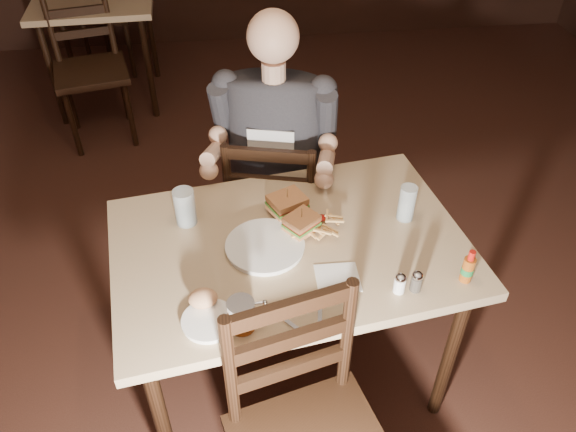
{
  "coord_description": "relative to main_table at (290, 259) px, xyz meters",
  "views": [
    {
      "loc": [
        -0.26,
        -1.51,
        2.1
      ],
      "look_at": [
        -0.08,
        -0.05,
        0.85
      ],
      "focal_mm": 35.0,
      "sensor_mm": 36.0,
      "label": 1
    }
  ],
  "objects": [
    {
      "name": "bg_table",
      "position": [
        -1.02,
        2.6,
        -0.01
      ],
      "size": [
        0.83,
        0.83,
        0.77
      ],
      "rotation": [
        0.0,
        0.0,
        0.04
      ],
      "color": "tan",
      "rests_on": "ground"
    },
    {
      "name": "diner",
      "position": [
        -0.0,
        0.53,
        0.23
      ],
      "size": [
        0.61,
        0.53,
        0.91
      ],
      "primitive_type": null,
      "rotation": [
        0.0,
        0.0,
        -0.25
      ],
      "color": "#29292E",
      "rests_on": "chair_far"
    },
    {
      "name": "chair_far",
      "position": [
        0.01,
        0.57,
        -0.24
      ],
      "size": [
        0.52,
        0.55,
        0.91
      ],
      "primitive_type": null,
      "rotation": [
        0.0,
        0.0,
        2.89
      ],
      "color": "black",
      "rests_on": "ground"
    },
    {
      "name": "napkin",
      "position": [
        0.13,
        -0.19,
        0.08
      ],
      "size": [
        0.14,
        0.13,
        0.0
      ],
      "primitive_type": "cube",
      "rotation": [
        0.0,
        0.0,
        -0.03
      ],
      "color": "white",
      "rests_on": "main_table"
    },
    {
      "name": "syrup_dispenser",
      "position": [
        -0.19,
        -0.34,
        0.13
      ],
      "size": [
        0.09,
        0.09,
        0.11
      ],
      "primitive_type": null,
      "rotation": [
        0.0,
        0.0,
        0.14
      ],
      "color": "#924310",
      "rests_on": "main_table"
    },
    {
      "name": "sandwich_right",
      "position": [
        0.05,
        0.05,
        0.14
      ],
      "size": [
        0.14,
        0.14,
        0.1
      ],
      "primitive_type": null,
      "rotation": [
        0.0,
        0.0,
        0.65
      ],
      "color": "#DA8E52",
      "rests_on": "dinner_plate"
    },
    {
      "name": "bg_chair_near",
      "position": [
        -1.02,
        2.05,
        -0.21
      ],
      "size": [
        0.54,
        0.57,
        0.97
      ],
      "primitive_type": null,
      "rotation": [
        0.0,
        0.0,
        0.22
      ],
      "color": "black",
      "rests_on": "ground"
    },
    {
      "name": "room_shell",
      "position": [
        0.08,
        0.1,
        0.71
      ],
      "size": [
        7.0,
        7.0,
        7.0
      ],
      "color": "black",
      "rests_on": "ground"
    },
    {
      "name": "glass_right",
      "position": [
        0.43,
        0.08,
        0.15
      ],
      "size": [
        0.07,
        0.07,
        0.14
      ],
      "primitive_type": "cylinder",
      "rotation": [
        0.0,
        0.0,
        0.14
      ],
      "color": "silver",
      "rests_on": "main_table"
    },
    {
      "name": "pepper_shaker",
      "position": [
        0.37,
        -0.26,
        0.11
      ],
      "size": [
        0.04,
        0.04,
        0.07
      ],
      "primitive_type": null,
      "rotation": [
        0.0,
        0.0,
        0.14
      ],
      "color": "#38332D",
      "rests_on": "main_table"
    },
    {
      "name": "main_table",
      "position": [
        0.0,
        0.0,
        0.0
      ],
      "size": [
        1.32,
        0.97,
        0.77
      ],
      "rotation": [
        0.0,
        0.0,
        0.14
      ],
      "color": "tan",
      "rests_on": "ground"
    },
    {
      "name": "bread_roll",
      "position": [
        -0.3,
        -0.25,
        0.12
      ],
      "size": [
        0.1,
        0.09,
        0.05
      ],
      "primitive_type": "ellipsoid",
      "rotation": [
        0.0,
        0.0,
        0.14
      ],
      "color": "tan",
      "rests_on": "side_plate"
    },
    {
      "name": "side_plate",
      "position": [
        -0.28,
        -0.32,
        0.09
      ],
      "size": [
        0.18,
        0.18,
        0.01
      ],
      "primitive_type": "cylinder",
      "rotation": [
        0.0,
        0.0,
        0.14
      ],
      "color": "white",
      "rests_on": "main_table"
    },
    {
      "name": "bg_chair_far",
      "position": [
        -1.02,
        3.15,
        -0.22
      ],
      "size": [
        0.54,
        0.57,
        0.94
      ],
      "primitive_type": null,
      "rotation": [
        0.0,
        0.0,
        2.88
      ],
      "color": "black",
      "rests_on": "ground"
    },
    {
      "name": "sandwich_left",
      "position": [
        0.01,
        0.16,
        0.15
      ],
      "size": [
        0.16,
        0.15,
        0.1
      ],
      "primitive_type": null,
      "rotation": [
        0.0,
        0.0,
        0.43
      ],
      "color": "#DA8E52",
      "rests_on": "dinner_plate"
    },
    {
      "name": "hot_sauce",
      "position": [
        0.54,
        -0.24,
        0.14
      ],
      "size": [
        0.04,
        0.04,
        0.13
      ],
      "primitive_type": null,
      "rotation": [
        0.0,
        0.0,
        0.14
      ],
      "color": "#924310",
      "rests_on": "main_table"
    },
    {
      "name": "fries_pile",
      "position": [
        0.11,
        0.04,
        0.11
      ],
      "size": [
        0.24,
        0.19,
        0.04
      ],
      "primitive_type": null,
      "rotation": [
        0.0,
        0.0,
        0.14
      ],
      "color": "#F4B864",
      "rests_on": "dinner_plate"
    },
    {
      "name": "salt_shaker",
      "position": [
        0.31,
        -0.26,
        0.11
      ],
      "size": [
        0.04,
        0.04,
        0.07
      ],
      "primitive_type": null,
      "rotation": [
        0.0,
        0.0,
        0.14
      ],
      "color": "white",
      "rests_on": "main_table"
    },
    {
      "name": "fork",
      "position": [
        0.05,
        -0.32,
        0.09
      ],
      "size": [
        0.04,
        0.17,
        0.01
      ],
      "primitive_type": "cube",
      "rotation": [
        0.0,
        0.0,
        -0.19
      ],
      "color": "silver",
      "rests_on": "napkin"
    },
    {
      "name": "dinner_plate",
      "position": [
        -0.09,
        -0.02,
        0.09
      ],
      "size": [
        0.3,
        0.3,
        0.02
      ],
      "primitive_type": "cylinder",
      "rotation": [
        0.0,
        0.0,
        0.14
      ],
      "color": "white",
      "rests_on": "main_table"
    },
    {
      "name": "ketchup_dollop",
      "position": [
        0.13,
        0.09,
        0.1
      ],
      "size": [
        0.04,
        0.04,
        0.01
      ],
      "primitive_type": "ellipsoid",
      "rotation": [
        0.0,
        0.0,
        0.14
      ],
      "color": "maroon",
      "rests_on": "dinner_plate"
    },
    {
      "name": "glass_left",
      "position": [
        -0.35,
        0.16,
        0.15
      ],
      "size": [
        0.09,
        0.09,
        0.14
      ],
      "primitive_type": "cylinder",
      "rotation": [
        0.0,
        0.0,
        0.14
      ],
      "color": "silver",
      "rests_on": "main_table"
    },
    {
      "name": "knife",
      "position": [
        -0.05,
        -0.35,
        0.09
      ],
      "size": [
        0.14,
        0.16,
        0.0
      ],
      "primitive_type": "cube",
      "rotation": [
        0.0,
        0.0,
        0.7
      ],
      "color": "silver",
      "rests_on": "napkin"
    }
  ]
}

